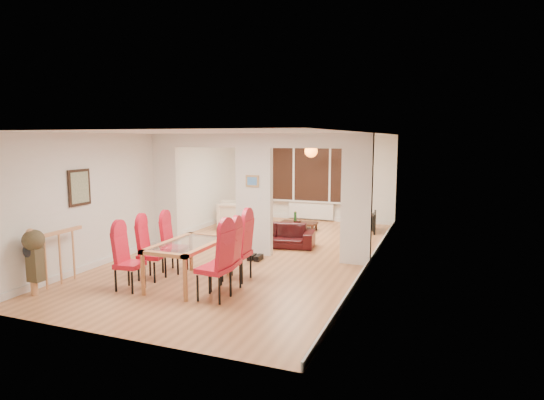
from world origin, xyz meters
The scene contains 24 objects.
floor centered at (0.00, 0.00, 0.00)m, with size 5.00×9.00×0.01m, color #BE7A4C.
room_walls centered at (0.00, 0.00, 1.30)m, with size 5.00×9.00×2.60m, color silver, non-canonical shape.
divider_wall centered at (0.00, 0.00, 1.30)m, with size 5.00×0.18×2.60m, color white.
bay_window_blinds centered at (0.00, 4.44, 1.50)m, with size 3.00×0.08×1.80m, color black.
radiator centered at (0.00, 4.40, 0.30)m, with size 1.40×0.08×0.50m, color white.
pendant_light centered at (0.30, 3.30, 2.15)m, with size 0.36×0.36×0.36m, color orange.
stair_newel centered at (-2.25, -3.20, 0.55)m, with size 0.40×1.20×1.10m, color tan, non-canonical shape.
wall_poster centered at (-2.47, -2.40, 1.60)m, with size 0.04×0.52×0.67m, color gray.
pillar_photo centered at (0.00, -0.10, 1.60)m, with size 0.30×0.03×0.25m, color #4C8CD8.
dining_table centered at (-0.23, -2.33, 0.37)m, with size 0.88×1.57×0.73m, color #B97344, non-canonical shape.
dining_chair_la centered at (-0.98, -2.93, 0.51)m, with size 0.41×0.41×1.02m, color red, non-canonical shape.
dining_chair_lb centered at (-0.99, -2.32, 0.51)m, with size 0.41×0.41×1.03m, color red, non-canonical shape.
dining_chair_lc centered at (-0.88, -1.76, 0.51)m, with size 0.41×0.41×1.02m, color red, non-canonical shape.
dining_chair_ra centered at (0.53, -2.82, 0.57)m, with size 0.46×0.46×1.14m, color red, non-canonical shape.
dining_chair_rb centered at (0.50, -2.37, 0.55)m, with size 0.44×0.44×1.10m, color red, non-canonical shape.
dining_chair_rc centered at (0.43, -1.81, 0.57)m, with size 0.46×0.46×1.14m, color red, non-canonical shape.
sofa centered at (0.17, 0.85, 0.26)m, with size 1.79×0.70×0.52m, color black.
armchair centered at (-1.69, 2.42, 0.38)m, with size 0.84×0.82×0.77m, color #F1E1CC.
person centered at (-1.22, 2.58, 0.79)m, with size 0.38×0.58×1.58m, color black.
television centered at (2.00, 3.33, 0.26)m, with size 0.12×0.91×0.53m, color black.
coffee_table centered at (0.11, 2.79, 0.11)m, with size 0.99×0.49×0.23m, color #361B12, non-canonical shape.
bottle centered at (0.02, 2.79, 0.37)m, with size 0.07×0.07×0.29m, color #143F19.
bowl centered at (0.10, 2.73, 0.26)m, with size 0.23×0.23×0.06m, color #361B12.
shoes centered at (0.22, -0.47, 0.05)m, with size 0.26×0.28×0.11m, color black, non-canonical shape.
Camera 1 is at (3.82, -8.88, 2.49)m, focal length 30.00 mm.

